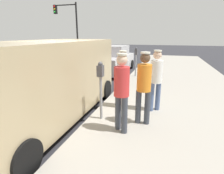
# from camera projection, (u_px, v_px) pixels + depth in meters

# --- Properties ---
(ground_plane) EXTENTS (80.00, 80.00, 0.00)m
(ground_plane) POSITION_uv_depth(u_px,v_px,m) (69.00, 109.00, 5.81)
(ground_plane) COLOR #2D2D33
(sidewalk_slab) EXTENTS (5.00, 32.00, 0.15)m
(sidewalk_slab) POSITION_uv_depth(u_px,v_px,m) (185.00, 121.00, 4.81)
(sidewalk_slab) COLOR #9E998E
(sidewalk_slab) RESTS_ON ground
(parking_meter_near) EXTENTS (0.14, 0.18, 1.52)m
(parking_meter_near) POSITION_uv_depth(u_px,v_px,m) (101.00, 81.00, 4.54)
(parking_meter_near) COLOR gray
(parking_meter_near) RESTS_ON sidewalk_slab
(parking_meter_far) EXTENTS (0.14, 0.18, 1.52)m
(parking_meter_far) POSITION_uv_depth(u_px,v_px,m) (136.00, 57.00, 9.46)
(parking_meter_far) COLOR gray
(parking_meter_far) RESTS_ON sidewalk_slab
(pedestrian_in_white) EXTENTS (0.34, 0.34, 1.76)m
(pedestrian_in_white) POSITION_uv_depth(u_px,v_px,m) (156.00, 77.00, 5.09)
(pedestrian_in_white) COLOR #4C608C
(pedestrian_in_white) RESTS_ON sidewalk_slab
(pedestrian_in_orange) EXTENTS (0.36, 0.34, 1.78)m
(pedestrian_in_orange) POSITION_uv_depth(u_px,v_px,m) (144.00, 84.00, 4.29)
(pedestrian_in_orange) COLOR #383D47
(pedestrian_in_orange) RESTS_ON sidewalk_slab
(pedestrian_in_red) EXTENTS (0.34, 0.34, 1.79)m
(pedestrian_in_red) POSITION_uv_depth(u_px,v_px,m) (122.00, 88.00, 3.93)
(pedestrian_in_red) COLOR #383D47
(pedestrian_in_red) RESTS_ON sidewalk_slab
(pedestrian_in_gray) EXTENTS (0.34, 0.35, 1.72)m
(pedestrian_in_gray) POSITION_uv_depth(u_px,v_px,m) (123.00, 75.00, 5.36)
(pedestrian_in_gray) COLOR beige
(pedestrian_in_gray) RESTS_ON sidewalk_slab
(parked_van) EXTENTS (2.15, 5.21, 2.15)m
(parked_van) POSITION_uv_depth(u_px,v_px,m) (47.00, 79.00, 4.87)
(parked_van) COLOR tan
(parked_van) RESTS_ON ground
(parked_sedan_ahead) EXTENTS (2.07, 4.46, 1.65)m
(parked_sedan_ahead) POSITION_uv_depth(u_px,v_px,m) (112.00, 60.00, 11.45)
(parked_sedan_ahead) COLOR #BCBCC1
(parked_sedan_ahead) RESTS_ON ground
(traffic_light_corner) EXTENTS (2.48, 0.42, 5.20)m
(traffic_light_corner) POSITION_uv_depth(u_px,v_px,m) (69.00, 22.00, 17.19)
(traffic_light_corner) COLOR black
(traffic_light_corner) RESTS_ON ground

